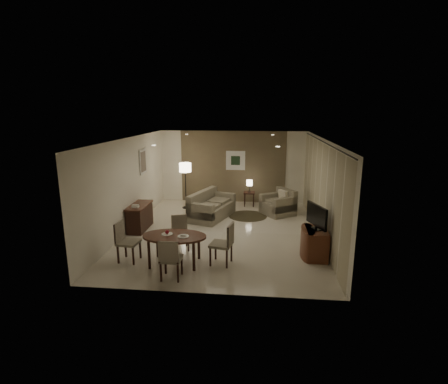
# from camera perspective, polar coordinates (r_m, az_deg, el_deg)

# --- Properties ---
(room_shell) EXTENTS (5.50, 7.00, 2.70)m
(room_shell) POSITION_cam_1_polar(r_m,az_deg,el_deg) (10.25, 0.12, 1.35)
(room_shell) COLOR beige
(room_shell) RESTS_ON ground
(taupe_accent) EXTENTS (3.96, 0.03, 2.70)m
(taupe_accent) POSITION_cam_1_polar(r_m,az_deg,el_deg) (13.27, 1.47, 4.12)
(taupe_accent) COLOR brown
(taupe_accent) RESTS_ON wall_back
(curtain_wall) EXTENTS (0.08, 6.70, 2.58)m
(curtain_wall) POSITION_cam_1_polar(r_m,az_deg,el_deg) (9.96, 15.41, 0.32)
(curtain_wall) COLOR beige
(curtain_wall) RESTS_ON wall_right
(curtain_rod) EXTENTS (0.03, 6.80, 0.03)m
(curtain_rod) POSITION_cam_1_polar(r_m,az_deg,el_deg) (9.75, 15.89, 7.89)
(curtain_rod) COLOR black
(curtain_rod) RESTS_ON wall_right
(art_back_frame) EXTENTS (0.72, 0.03, 0.72)m
(art_back_frame) POSITION_cam_1_polar(r_m,az_deg,el_deg) (13.20, 1.90, 5.16)
(art_back_frame) COLOR silver
(art_back_frame) RESTS_ON wall_back
(art_back_canvas) EXTENTS (0.34, 0.01, 0.34)m
(art_back_canvas) POSITION_cam_1_polar(r_m,az_deg,el_deg) (13.19, 1.89, 5.15)
(art_back_canvas) COLOR #1D341D
(art_back_canvas) RESTS_ON wall_back
(art_left_frame) EXTENTS (0.03, 0.60, 0.80)m
(art_left_frame) POSITION_cam_1_polar(r_m,az_deg,el_deg) (11.52, -13.11, 4.87)
(art_left_frame) COLOR silver
(art_left_frame) RESTS_ON wall_left
(art_left_canvas) EXTENTS (0.01, 0.46, 0.64)m
(art_left_canvas) POSITION_cam_1_polar(r_m,az_deg,el_deg) (11.51, -13.04, 4.87)
(art_left_canvas) COLOR gray
(art_left_canvas) RESTS_ON wall_left
(downlight_nl) EXTENTS (0.10, 0.10, 0.01)m
(downlight_nl) POSITION_cam_1_polar(r_m,az_deg,el_deg) (8.18, -11.37, 7.48)
(downlight_nl) COLOR white
(downlight_nl) RESTS_ON ceiling
(downlight_nr) EXTENTS (0.10, 0.10, 0.01)m
(downlight_nr) POSITION_cam_1_polar(r_m,az_deg,el_deg) (7.82, 8.79, 7.33)
(downlight_nr) COLOR white
(downlight_nr) RESTS_ON ceiling
(downlight_fl) EXTENTS (0.10, 0.10, 0.01)m
(downlight_fl) POSITION_cam_1_polar(r_m,az_deg,el_deg) (11.65, -6.13, 9.36)
(downlight_fl) COLOR white
(downlight_fl) RESTS_ON ceiling
(downlight_fr) EXTENTS (0.10, 0.10, 0.01)m
(downlight_fr) POSITION_cam_1_polar(r_m,az_deg,el_deg) (11.41, 7.95, 9.23)
(downlight_fr) COLOR white
(downlight_fr) RESTS_ON ceiling
(console_desk) EXTENTS (0.48, 1.20, 0.75)m
(console_desk) POSITION_cam_1_polar(r_m,az_deg,el_deg) (10.66, -13.58, -3.98)
(console_desk) COLOR #4F2819
(console_desk) RESTS_ON floor
(telephone) EXTENTS (0.20, 0.14, 0.09)m
(telephone) POSITION_cam_1_polar(r_m,az_deg,el_deg) (10.27, -14.26, -2.21)
(telephone) COLOR white
(telephone) RESTS_ON console_desk
(tv_cabinet) EXTENTS (0.48, 0.90, 0.70)m
(tv_cabinet) POSITION_cam_1_polar(r_m,az_deg,el_deg) (8.77, 14.75, -8.05)
(tv_cabinet) COLOR brown
(tv_cabinet) RESTS_ON floor
(flat_tv) EXTENTS (0.36, 0.85, 0.60)m
(flat_tv) POSITION_cam_1_polar(r_m,az_deg,el_deg) (8.55, 14.89, -3.86)
(flat_tv) COLOR black
(flat_tv) RESTS_ON tv_cabinet
(dining_table) EXTENTS (1.47, 0.92, 0.69)m
(dining_table) POSITION_cam_1_polar(r_m,az_deg,el_deg) (8.21, -8.04, -9.29)
(dining_table) COLOR #4F2819
(dining_table) RESTS_ON floor
(chair_near) EXTENTS (0.43, 0.43, 0.90)m
(chair_near) POSITION_cam_1_polar(r_m,az_deg,el_deg) (7.52, -8.61, -10.64)
(chair_near) COLOR gray
(chair_near) RESTS_ON floor
(chair_far) EXTENTS (0.54, 0.54, 0.86)m
(chair_far) POSITION_cam_1_polar(r_m,az_deg,el_deg) (8.95, -7.13, -6.71)
(chair_far) COLOR gray
(chair_far) RESTS_ON floor
(chair_left) EXTENTS (0.50, 0.50, 0.94)m
(chair_left) POSITION_cam_1_polar(r_m,az_deg,el_deg) (8.52, -15.30, -7.87)
(chair_left) COLOR gray
(chair_left) RESTS_ON floor
(chair_right) EXTENTS (0.55, 0.55, 0.97)m
(chair_right) POSITION_cam_1_polar(r_m,az_deg,el_deg) (8.07, -0.49, -8.45)
(chair_right) COLOR gray
(chair_right) RESTS_ON floor
(plate_a) EXTENTS (0.26, 0.26, 0.02)m
(plate_a) POSITION_cam_1_polar(r_m,az_deg,el_deg) (8.17, -9.27, -6.79)
(plate_a) COLOR white
(plate_a) RESTS_ON dining_table
(plate_b) EXTENTS (0.26, 0.26, 0.02)m
(plate_b) POSITION_cam_1_polar(r_m,az_deg,el_deg) (7.99, -6.67, -7.19)
(plate_b) COLOR white
(plate_b) RESTS_ON dining_table
(fruit_apple) EXTENTS (0.09, 0.09, 0.09)m
(fruit_apple) POSITION_cam_1_polar(r_m,az_deg,el_deg) (8.15, -9.29, -6.44)
(fruit_apple) COLOR #AE1322
(fruit_apple) RESTS_ON plate_a
(napkin) EXTENTS (0.12, 0.08, 0.03)m
(napkin) POSITION_cam_1_polar(r_m,az_deg,el_deg) (7.98, -6.67, -7.03)
(napkin) COLOR white
(napkin) RESTS_ON plate_b
(round_rug) EXTENTS (1.27, 1.27, 0.01)m
(round_rug) POSITION_cam_1_polar(r_m,az_deg,el_deg) (11.73, 3.90, -3.91)
(round_rug) COLOR #3B3621
(round_rug) RESTS_ON floor
(sofa) EXTENTS (2.02, 1.46, 0.86)m
(sofa) POSITION_cam_1_polar(r_m,az_deg,el_deg) (11.45, -1.97, -2.12)
(sofa) COLOR gray
(sofa) RESTS_ON floor
(armchair) EXTENTS (1.28, 1.30, 0.85)m
(armchair) POSITION_cam_1_polar(r_m,az_deg,el_deg) (11.92, 8.80, -1.66)
(armchair) COLOR gray
(armchair) RESTS_ON floor
(side_table) EXTENTS (0.40, 0.40, 0.52)m
(side_table) POSITION_cam_1_polar(r_m,az_deg,el_deg) (12.91, 4.13, -1.13)
(side_table) COLOR black
(side_table) RESTS_ON floor
(table_lamp) EXTENTS (0.22, 0.22, 0.50)m
(table_lamp) POSITION_cam_1_polar(r_m,az_deg,el_deg) (12.79, 4.17, 1.07)
(table_lamp) COLOR #FFEAC1
(table_lamp) RESTS_ON side_table
(floor_lamp) EXTENTS (0.41, 0.41, 1.64)m
(floor_lamp) POSITION_cam_1_polar(r_m,az_deg,el_deg) (12.53, -6.28, 1.02)
(floor_lamp) COLOR #FFE5B7
(floor_lamp) RESTS_ON floor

